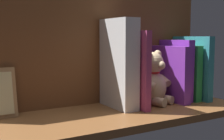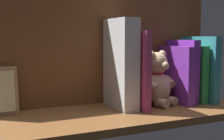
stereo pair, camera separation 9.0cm
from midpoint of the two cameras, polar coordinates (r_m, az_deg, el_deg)
name	(u,v)px [view 2 (the right image)]	position (r cm, az deg, el deg)	size (l,w,h in cm)	color
ground_plane	(112,115)	(92.42, 2.82, -8.55)	(87.71, 31.64, 2.20)	brown
shelf_back_panel	(95,47)	(101.67, -0.62, 4.35)	(87.71, 1.50, 38.24)	brown
book_0	(199,68)	(113.22, 18.37, 0.28)	(2.65, 18.36, 22.71)	teal
book_1	(190,73)	(112.00, 16.78, -0.56)	(2.66, 16.32, 19.47)	green
book_2	(182,71)	(110.04, 15.37, -0.11)	(2.80, 15.59, 21.49)	purple
book_3	(176,74)	(107.18, 14.29, -0.81)	(2.93, 17.70, 19.37)	purple
teddy_bear	(157,81)	(102.26, 10.96, -2.05)	(13.99, 13.56, 18.05)	#D1B284
book_4	(134,69)	(97.03, 6.78, 0.12)	(1.96, 18.63, 24.42)	#B23F72
dictionary_thick_white	(121,64)	(95.75, 4.31, 1.22)	(5.22, 16.17, 28.27)	silver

